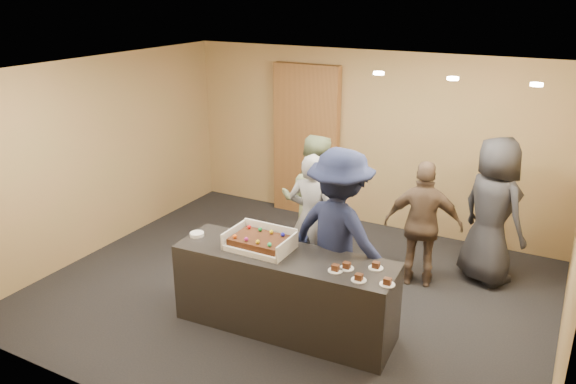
{
  "coord_description": "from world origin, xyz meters",
  "views": [
    {
      "loc": [
        2.86,
        -5.42,
        3.56
      ],
      "look_at": [
        -0.06,
        0.0,
        1.3
      ],
      "focal_mm": 35.0,
      "sensor_mm": 36.0,
      "label": 1
    }
  ],
  "objects_px": {
    "cake_box": "(261,244)",
    "sheet_cake": "(260,240)",
    "plate_stack": "(197,234)",
    "person_server_grey": "(312,218)",
    "person_sage_man": "(313,200)",
    "person_dark_suit": "(493,211)",
    "serving_counter": "(285,292)",
    "storage_cabinet": "(306,141)",
    "person_navy_man": "(339,236)",
    "person_brown_extra": "(423,225)"
  },
  "relations": [
    {
      "from": "serving_counter",
      "to": "plate_stack",
      "type": "distance_m",
      "value": 1.2
    },
    {
      "from": "plate_stack",
      "to": "person_dark_suit",
      "type": "xyz_separation_m",
      "value": [
        2.84,
        2.26,
        0.02
      ]
    },
    {
      "from": "cake_box",
      "to": "person_brown_extra",
      "type": "relative_size",
      "value": 0.43
    },
    {
      "from": "cake_box",
      "to": "person_sage_man",
      "type": "distance_m",
      "value": 1.57
    },
    {
      "from": "person_server_grey",
      "to": "person_dark_suit",
      "type": "height_order",
      "value": "person_dark_suit"
    },
    {
      "from": "person_sage_man",
      "to": "person_dark_suit",
      "type": "relative_size",
      "value": 0.95
    },
    {
      "from": "sheet_cake",
      "to": "person_navy_man",
      "type": "xyz_separation_m",
      "value": [
        0.7,
        0.53,
        -0.01
      ]
    },
    {
      "from": "person_dark_suit",
      "to": "storage_cabinet",
      "type": "bearing_deg",
      "value": 17.2
    },
    {
      "from": "plate_stack",
      "to": "person_server_grey",
      "type": "relative_size",
      "value": 0.1
    },
    {
      "from": "serving_counter",
      "to": "person_brown_extra",
      "type": "relative_size",
      "value": 1.48
    },
    {
      "from": "serving_counter",
      "to": "storage_cabinet",
      "type": "relative_size",
      "value": 0.98
    },
    {
      "from": "cake_box",
      "to": "sheet_cake",
      "type": "relative_size",
      "value": 1.17
    },
    {
      "from": "serving_counter",
      "to": "person_server_grey",
      "type": "bearing_deg",
      "value": 98.55
    },
    {
      "from": "cake_box",
      "to": "sheet_cake",
      "type": "distance_m",
      "value": 0.06
    },
    {
      "from": "serving_counter",
      "to": "person_navy_man",
      "type": "xyz_separation_m",
      "value": [
        0.4,
        0.53,
        0.54
      ]
    },
    {
      "from": "person_sage_man",
      "to": "person_dark_suit",
      "type": "height_order",
      "value": "person_dark_suit"
    },
    {
      "from": "sheet_cake",
      "to": "person_dark_suit",
      "type": "relative_size",
      "value": 0.31
    },
    {
      "from": "cake_box",
      "to": "person_navy_man",
      "type": "distance_m",
      "value": 0.86
    },
    {
      "from": "cake_box",
      "to": "plate_stack",
      "type": "height_order",
      "value": "cake_box"
    },
    {
      "from": "person_server_grey",
      "to": "person_brown_extra",
      "type": "distance_m",
      "value": 1.37
    },
    {
      "from": "storage_cabinet",
      "to": "person_brown_extra",
      "type": "distance_m",
      "value": 2.8
    },
    {
      "from": "person_sage_man",
      "to": "person_navy_man",
      "type": "relative_size",
      "value": 0.9
    },
    {
      "from": "serving_counter",
      "to": "sheet_cake",
      "type": "distance_m",
      "value": 0.63
    },
    {
      "from": "person_server_grey",
      "to": "person_navy_man",
      "type": "bearing_deg",
      "value": 130.14
    },
    {
      "from": "person_sage_man",
      "to": "storage_cabinet",
      "type": "bearing_deg",
      "value": -76.51
    },
    {
      "from": "sheet_cake",
      "to": "person_navy_man",
      "type": "distance_m",
      "value": 0.88
    },
    {
      "from": "person_server_grey",
      "to": "person_navy_man",
      "type": "relative_size",
      "value": 0.85
    },
    {
      "from": "person_brown_extra",
      "to": "plate_stack",
      "type": "bearing_deg",
      "value": 27.23
    },
    {
      "from": "cake_box",
      "to": "sheet_cake",
      "type": "height_order",
      "value": "cake_box"
    },
    {
      "from": "cake_box",
      "to": "person_brown_extra",
      "type": "height_order",
      "value": "person_brown_extra"
    },
    {
      "from": "cake_box",
      "to": "person_server_grey",
      "type": "height_order",
      "value": "person_server_grey"
    },
    {
      "from": "sheet_cake",
      "to": "person_server_grey",
      "type": "bearing_deg",
      "value": 86.79
    },
    {
      "from": "sheet_cake",
      "to": "person_sage_man",
      "type": "xyz_separation_m",
      "value": [
        -0.13,
        1.59,
        -0.1
      ]
    },
    {
      "from": "plate_stack",
      "to": "person_brown_extra",
      "type": "bearing_deg",
      "value": 39.43
    },
    {
      "from": "person_sage_man",
      "to": "serving_counter",
      "type": "bearing_deg",
      "value": 89.18
    },
    {
      "from": "person_brown_extra",
      "to": "person_dark_suit",
      "type": "relative_size",
      "value": 0.86
    },
    {
      "from": "sheet_cake",
      "to": "person_dark_suit",
      "type": "bearing_deg",
      "value": 47.11
    },
    {
      "from": "cake_box",
      "to": "storage_cabinet",
      "type": "bearing_deg",
      "value": 108.16
    },
    {
      "from": "sheet_cake",
      "to": "person_dark_suit",
      "type": "height_order",
      "value": "person_dark_suit"
    },
    {
      "from": "serving_counter",
      "to": "cake_box",
      "type": "distance_m",
      "value": 0.58
    },
    {
      "from": "sheet_cake",
      "to": "person_sage_man",
      "type": "relative_size",
      "value": 0.33
    },
    {
      "from": "storage_cabinet",
      "to": "serving_counter",
      "type": "bearing_deg",
      "value": -67.18
    },
    {
      "from": "person_dark_suit",
      "to": "person_server_grey",
      "type": "bearing_deg",
      "value": 62.49
    },
    {
      "from": "person_dark_suit",
      "to": "plate_stack",
      "type": "bearing_deg",
      "value": 73.03
    },
    {
      "from": "person_dark_suit",
      "to": "sheet_cake",
      "type": "bearing_deg",
      "value": 81.66
    },
    {
      "from": "person_server_grey",
      "to": "person_brown_extra",
      "type": "bearing_deg",
      "value": -162.6
    },
    {
      "from": "storage_cabinet",
      "to": "person_dark_suit",
      "type": "distance_m",
      "value": 3.23
    },
    {
      "from": "person_navy_man",
      "to": "person_sage_man",
      "type": "bearing_deg",
      "value": -38.72
    },
    {
      "from": "person_server_grey",
      "to": "person_brown_extra",
      "type": "relative_size",
      "value": 1.04
    },
    {
      "from": "plate_stack",
      "to": "person_brown_extra",
      "type": "xyz_separation_m",
      "value": [
        2.12,
        1.74,
        -0.11
      ]
    }
  ]
}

